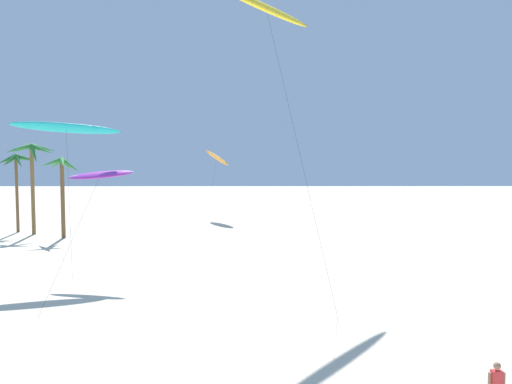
% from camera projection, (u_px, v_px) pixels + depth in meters
% --- Properties ---
extents(palm_tree_0, '(5.02, 4.63, 9.55)m').
position_uv_depth(palm_tree_0, '(31.00, 158.00, 47.77)').
color(palm_tree_0, brown).
rests_on(palm_tree_0, ground).
extents(palm_tree_1, '(3.81, 3.86, 8.50)m').
position_uv_depth(palm_tree_1, '(16.00, 165.00, 49.41)').
color(palm_tree_1, brown).
rests_on(palm_tree_1, ground).
extents(palm_tree_2, '(3.74, 4.02, 8.07)m').
position_uv_depth(palm_tree_2, '(62.00, 173.00, 45.51)').
color(palm_tree_2, brown).
rests_on(palm_tree_2, ground).
extents(flying_kite_0, '(7.11, 3.57, 10.44)m').
position_uv_depth(flying_kite_0, '(66.00, 128.00, 31.09)').
color(flying_kite_0, '#19B2B7').
rests_on(flying_kite_0, ground).
extents(flying_kite_1, '(4.54, 10.45, 9.77)m').
position_uv_depth(flying_kite_1, '(217.00, 158.00, 61.25)').
color(flying_kite_1, orange).
rests_on(flying_kite_1, ground).
extents(flying_kite_3, '(4.64, 9.51, 7.21)m').
position_uv_depth(flying_kite_3, '(100.00, 175.00, 30.37)').
color(flying_kite_3, purple).
rests_on(flying_kite_3, ground).
extents(flying_kite_5, '(6.68, 11.53, 17.79)m').
position_uv_depth(flying_kite_5, '(267.00, 8.00, 28.89)').
color(flying_kite_5, yellow).
rests_on(flying_kite_5, ground).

